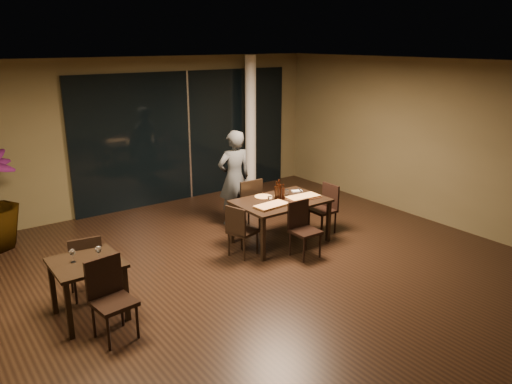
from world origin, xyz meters
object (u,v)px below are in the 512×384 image
object	(u,v)px
chair_main_near	(302,226)
chair_main_left	(240,229)
side_table	(87,271)
main_table	(281,204)
chair_main_right	(326,206)
bottle_a	(276,191)
chair_main_far	(248,202)
chair_side_near	(110,294)
bottle_c	(279,189)
bottle_b	(283,192)
diner	(234,178)
chair_side_far	(86,264)

from	to	relation	value
chair_main_near	chair_main_left	world-z (taller)	chair_main_near
side_table	main_table	bearing A→B (deg)	8.37
main_table	chair_main_right	size ratio (longest dim) A/B	1.74
bottle_a	side_table	bearing A→B (deg)	-170.32
chair_main_far	chair_side_near	xyz separation A→B (m)	(-3.19, -1.81, -0.01)
side_table	bottle_c	xyz separation A→B (m)	(3.42, 0.57, 0.30)
chair_main_far	bottle_b	bearing A→B (deg)	108.11
side_table	bottle_c	distance (m)	3.48
chair_main_far	chair_main_right	distance (m)	1.39
diner	bottle_a	distance (m)	1.13
chair_side_far	main_table	bearing A→B (deg)	-171.78
chair_main_right	bottle_a	world-z (taller)	bottle_a
chair_main_far	chair_main_left	distance (m)	1.14
chair_main_near	chair_side_near	distance (m)	3.30
chair_main_far	chair_main_near	distance (m)	1.38
bottle_a	bottle_b	size ratio (longest dim) A/B	1.19
chair_side_far	diner	distance (m)	3.38
chair_side_near	diner	distance (m)	3.91
chair_main_far	diner	bearing A→B (deg)	-87.48
chair_main_near	bottle_a	xyz separation A→B (m)	(0.02, 0.69, 0.41)
chair_main_left	bottle_a	xyz separation A→B (m)	(0.85, 0.17, 0.43)
bottle_c	diner	bearing A→B (deg)	98.02
side_table	bottle_b	bearing A→B (deg)	8.51
chair_main_far	chair_side_near	size ratio (longest dim) A/B	1.02
diner	bottle_c	world-z (taller)	diner
chair_main_right	bottle_c	size ratio (longest dim) A/B	2.57
chair_main_near	chair_side_far	world-z (taller)	chair_side_far
side_table	diner	distance (m)	3.69
chair_main_near	chair_side_far	size ratio (longest dim) A/B	0.99
diner	bottle_b	world-z (taller)	diner
chair_side_far	chair_main_right	bearing A→B (deg)	-172.89
chair_main_near	chair_main_left	xyz separation A→B (m)	(-0.84, 0.52, -0.02)
chair_main_near	chair_main_right	distance (m)	1.15
main_table	chair_main_left	world-z (taller)	chair_main_left
chair_side_near	bottle_a	world-z (taller)	bottle_a
main_table	chair_main_far	distance (m)	0.78
chair_side_far	diner	xyz separation A→B (m)	(3.14, 1.21, 0.38)
diner	bottle_b	size ratio (longest dim) A/B	6.80
main_table	chair_main_right	bearing A→B (deg)	-4.54
chair_main_right	diner	world-z (taller)	diner
main_table	bottle_a	size ratio (longest dim) A/B	4.86
chair_side_far	bottle_c	size ratio (longest dim) A/B	2.66
chair_side_far	bottle_c	distance (m)	3.32
side_table	chair_main_far	bearing A→B (deg)	21.09
chair_side_near	bottle_b	distance (m)	3.57
chair_main_left	chair_side_far	bearing A→B (deg)	71.88
bottle_c	chair_side_near	bearing A→B (deg)	-161.46
bottle_a	bottle_b	distance (m)	0.12
main_table	chair_side_far	bearing A→B (deg)	-179.71
chair_main_right	bottle_b	world-z (taller)	bottle_b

